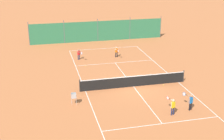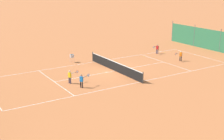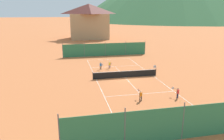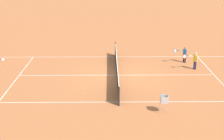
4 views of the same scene
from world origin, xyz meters
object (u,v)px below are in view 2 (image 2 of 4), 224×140
object	(u,v)px
player_near_service	(180,55)
tennis_ball_alley_left	(144,56)
ball_hopper	(72,56)
tennis_ball_mid_court	(127,78)
player_far_baseline	(157,48)
tennis_ball_by_net_left	(115,61)
tennis_net	(115,66)
player_near_baseline	(70,76)
tennis_ball_near_corner	(165,53)
player_far_service	(82,80)

from	to	relation	value
player_near_service	tennis_ball_alley_left	distance (m)	4.39
ball_hopper	tennis_ball_mid_court	bearing A→B (deg)	-166.85
player_far_baseline	tennis_ball_by_net_left	bearing A→B (deg)	93.25
tennis_net	player_far_baseline	distance (m)	9.02
tennis_ball_mid_court	ball_hopper	size ratio (longest dim) A/B	0.07
player_far_baseline	tennis_net	bearing A→B (deg)	112.55
tennis_net	tennis_ball_mid_court	xyz separation A→B (m)	(-2.58, 0.33, -0.47)
tennis_ball_mid_court	tennis_ball_alley_left	xyz separation A→B (m)	(5.71, -6.40, 0.00)
player_near_service	player_near_baseline	xyz separation A→B (m)	(-0.51, 13.61, 0.02)
tennis_ball_by_net_left	tennis_ball_near_corner	bearing A→B (deg)	-88.72
player_far_baseline	tennis_ball_near_corner	distance (m)	1.26
player_near_service	tennis_ball_by_net_left	distance (m)	7.33
tennis_ball_by_net_left	tennis_ball_alley_left	size ratio (longest dim) A/B	1.00
player_near_baseline	tennis_ball_by_net_left	world-z (taller)	player_near_baseline
player_far_service	player_near_service	xyz separation A→B (m)	(2.03, -13.24, -0.01)
tennis_ball_mid_court	ball_hopper	world-z (taller)	ball_hopper
tennis_ball_near_corner	player_far_baseline	bearing A→B (deg)	79.66
tennis_ball_alley_left	tennis_net	bearing A→B (deg)	117.27
ball_hopper	tennis_net	bearing A→B (deg)	-157.72
tennis_ball_near_corner	player_near_service	bearing A→B (deg)	163.53
tennis_net	player_far_service	world-z (taller)	player_far_service
tennis_net	tennis_ball_mid_court	size ratio (longest dim) A/B	139.09
player_far_service	tennis_ball_by_net_left	distance (m)	9.06
tennis_ball_mid_court	ball_hopper	distance (m)	8.11
ball_hopper	player_near_baseline	bearing A→B (deg)	153.67
player_far_baseline	tennis_ball_mid_court	size ratio (longest dim) A/B	17.40
player_near_baseline	tennis_ball_by_net_left	xyz separation A→B (m)	(4.24, -7.34, -0.66)
player_near_service	tennis_ball_near_corner	size ratio (longest dim) A/B	17.49
tennis_ball_by_net_left	player_far_service	bearing A→B (deg)	129.58
tennis_ball_by_net_left	tennis_ball_mid_court	bearing A→B (deg)	157.90
player_far_service	tennis_ball_mid_court	bearing A→B (deg)	-88.98
tennis_ball_near_corner	tennis_ball_by_net_left	size ratio (longest dim) A/B	1.00
tennis_ball_near_corner	ball_hopper	world-z (taller)	ball_hopper
player_far_baseline	tennis_ball_mid_court	distance (m)	10.58
player_far_baseline	tennis_ball_mid_court	xyz separation A→B (m)	(-6.04, 8.66, -0.64)
tennis_ball_near_corner	ball_hopper	distance (m)	11.77
player_far_baseline	ball_hopper	distance (m)	10.66
tennis_ball_by_net_left	ball_hopper	world-z (taller)	ball_hopper
tennis_ball_by_net_left	ball_hopper	bearing A→B (deg)	62.04
player_near_service	tennis_ball_mid_court	world-z (taller)	player_near_service
player_near_service	tennis_ball_mid_court	distance (m)	8.82
tennis_ball_near_corner	tennis_ball_mid_court	size ratio (longest dim) A/B	1.00
tennis_net	player_near_baseline	distance (m)	5.48
tennis_ball_by_net_left	ball_hopper	xyz separation A→B (m)	(2.20, 4.15, 0.62)
tennis_net	player_near_baseline	xyz separation A→B (m)	(-1.14, 5.36, 0.19)
tennis_ball_near_corner	tennis_ball_by_net_left	xyz separation A→B (m)	(-0.17, 7.43, 0.00)
player_near_service	tennis_ball_near_corner	xyz separation A→B (m)	(3.90, -1.15, -0.64)
tennis_ball_near_corner	tennis_ball_by_net_left	bearing A→B (deg)	91.28
player_near_baseline	tennis_ball_by_net_left	bearing A→B (deg)	-59.96
tennis_net	player_near_service	size ratio (longest dim) A/B	7.95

